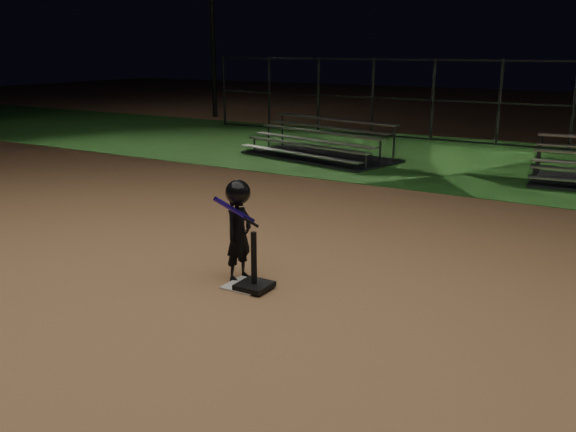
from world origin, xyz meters
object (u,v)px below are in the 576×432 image
object	(u,v)px
child_batter	(239,227)
bleacher_left	(319,150)
home_plate	(245,286)
batting_tee	(254,278)

from	to	relation	value
child_batter	bleacher_left	bearing A→B (deg)	27.05
child_batter	bleacher_left	size ratio (longest dim) A/B	0.29
child_batter	home_plate	bearing A→B (deg)	-125.06
home_plate	child_batter	world-z (taller)	child_batter
home_plate	child_batter	size ratio (longest dim) A/B	0.36
home_plate	batting_tee	world-z (taller)	batting_tee
bleacher_left	batting_tee	bearing A→B (deg)	-53.22
batting_tee	child_batter	xyz separation A→B (m)	(-0.36, 0.21, 0.52)
child_batter	batting_tee	bearing A→B (deg)	-114.73
home_plate	bleacher_left	distance (m)	9.08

